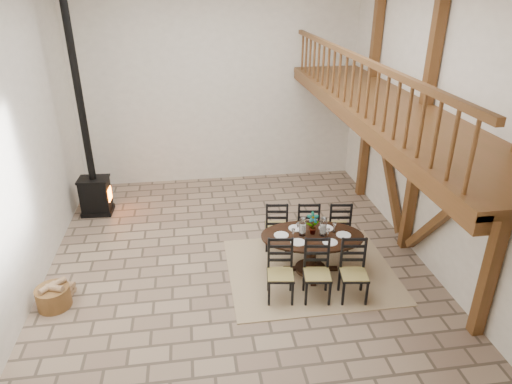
{
  "coord_description": "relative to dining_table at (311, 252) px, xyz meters",
  "views": [
    {
      "loc": [
        -0.73,
        -7.36,
        4.91
      ],
      "look_at": [
        0.43,
        0.4,
        1.22
      ],
      "focal_mm": 32.0,
      "sensor_mm": 36.0,
      "label": 1
    }
  ],
  "objects": [
    {
      "name": "ground",
      "position": [
        -1.3,
        0.57,
        -0.4
      ],
      "size": [
        8.0,
        8.0,
        0.0
      ],
      "primitive_type": "plane",
      "color": "#9A8066",
      "rests_on": "ground"
    },
    {
      "name": "room_shell",
      "position": [
        -0.11,
        0.57,
        2.61
      ],
      "size": [
        7.02,
        8.02,
        5.01
      ],
      "color": "white",
      "rests_on": "ground"
    },
    {
      "name": "rug",
      "position": [
        -0.0,
        -0.0,
        -0.39
      ],
      "size": [
        3.0,
        2.5,
        0.02
      ],
      "primitive_type": "cube",
      "color": "tan",
      "rests_on": "ground"
    },
    {
      "name": "dining_table",
      "position": [
        0.0,
        0.0,
        0.0
      ],
      "size": [
        1.98,
        2.26,
        1.18
      ],
      "rotation": [
        0.0,
        0.0,
        -0.14
      ],
      "color": "black",
      "rests_on": "ground"
    },
    {
      "name": "wood_stove",
      "position": [
        -4.25,
        2.95,
        0.72
      ],
      "size": [
        0.69,
        0.55,
        5.0
      ],
      "rotation": [
        0.0,
        0.0,
        -0.05
      ],
      "color": "black",
      "rests_on": "ground"
    },
    {
      "name": "log_basket",
      "position": [
        -4.42,
        -0.36,
        -0.21
      ],
      "size": [
        0.54,
        0.54,
        0.45
      ],
      "rotation": [
        0.0,
        0.0,
        -0.31
      ],
      "color": "brown",
      "rests_on": "ground"
    },
    {
      "name": "log_stack",
      "position": [
        -4.35,
        -0.14,
        -0.3
      ],
      "size": [
        0.39,
        0.47,
        0.2
      ],
      "rotation": [
        0.0,
        0.0,
        -0.26
      ],
      "color": "tan",
      "rests_on": "ground"
    }
  ]
}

